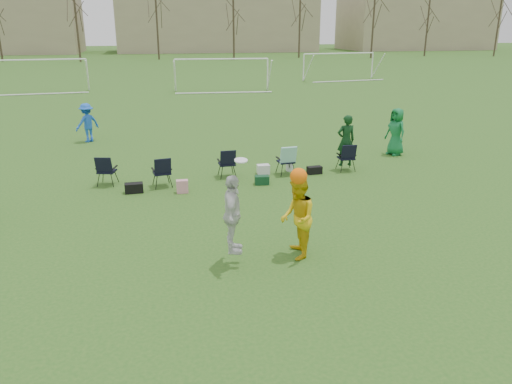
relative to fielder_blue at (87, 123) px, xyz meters
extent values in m
plane|color=#26561B|center=(4.37, -14.84, -0.84)|extent=(260.00, 260.00, 0.00)
imported|color=blue|center=(0.00, 0.00, 0.00)|extent=(1.24, 1.16, 1.68)
imported|color=#136D36|center=(12.11, -4.90, 0.08)|extent=(0.85, 1.05, 1.85)
imported|color=silver|center=(4.29, -13.13, 0.31)|extent=(0.61, 1.05, 1.68)
imported|color=yellow|center=(5.74, -12.99, 0.07)|extent=(0.80, 0.97, 1.82)
sphere|color=orange|center=(5.74, -12.99, 1.01)|extent=(0.36, 0.36, 0.36)
cylinder|color=white|center=(4.48, -13.15, 1.47)|extent=(0.27, 0.27, 0.07)
imported|color=#0D3315|center=(9.39, -6.54, 0.21)|extent=(0.67, 0.45, 1.80)
cube|color=black|center=(2.11, -7.68, -0.69)|extent=(0.56, 0.33, 0.30)
cube|color=pink|center=(3.56, -8.00, -0.64)|extent=(0.35, 0.22, 0.40)
cube|color=#103B1F|center=(6.13, -7.65, -0.70)|extent=(0.48, 0.32, 0.28)
cube|color=silver|center=(6.43, -6.48, -0.68)|extent=(0.42, 0.31, 0.32)
cylinder|color=white|center=(7.42, -6.30, -0.69)|extent=(0.26, 0.26, 0.30)
cube|color=black|center=(8.17, -6.85, -0.71)|extent=(0.52, 0.31, 0.26)
cube|color=black|center=(1.27, -6.67, -0.36)|extent=(0.73, 0.73, 0.96)
cube|color=black|center=(2.98, -7.20, -0.36)|extent=(0.68, 0.68, 0.96)
cube|color=black|center=(5.16, -6.57, -0.36)|extent=(0.63, 0.63, 0.96)
cube|color=black|center=(7.18, -6.68, -0.36)|extent=(0.65, 0.65, 0.96)
cube|color=black|center=(9.39, -6.64, -0.36)|extent=(0.61, 0.61, 0.96)
cylinder|color=white|center=(-1.99, 19.48, 0.36)|extent=(0.12, 0.12, 2.40)
cylinder|color=white|center=(-5.63, 19.16, 1.56)|extent=(7.28, 0.76, 0.12)
cylinder|color=white|center=(4.73, 17.41, 0.36)|extent=(0.12, 0.12, 2.40)
cylinder|color=white|center=(12.01, 16.91, 0.36)|extent=(0.12, 0.12, 2.40)
cylinder|color=white|center=(8.37, 17.16, 1.56)|extent=(7.29, 0.63, 0.12)
cylinder|color=white|center=(16.75, 22.65, 0.36)|extent=(0.12, 0.12, 2.40)
cylinder|color=white|center=(23.98, 23.67, 0.36)|extent=(0.12, 0.12, 2.40)
cylinder|color=white|center=(20.37, 23.16, 1.56)|extent=(7.25, 1.13, 0.12)
cylinder|color=#382B21|center=(-6.63, 53.66, 4.26)|extent=(0.28, 0.28, 10.20)
cylinder|color=#382B21|center=(4.37, 56.66, 4.86)|extent=(0.28, 0.28, 11.40)
cylinder|color=#382B21|center=(15.37, 53.66, 3.66)|extent=(0.28, 0.28, 9.00)
cylinder|color=#382B21|center=(26.37, 56.66, 4.26)|extent=(0.28, 0.28, 10.20)
cylinder|color=#382B21|center=(37.37, 53.66, 4.86)|extent=(0.28, 0.28, 11.40)
cylinder|color=#382B21|center=(48.37, 56.66, 3.66)|extent=(0.28, 0.28, 9.00)
cylinder|color=#382B21|center=(59.37, 53.66, 4.26)|extent=(0.28, 0.28, 10.20)
cube|color=tan|center=(16.37, 81.16, 4.66)|extent=(38.00, 16.00, 11.00)
cube|color=tan|center=(59.37, 81.16, 5.66)|extent=(30.00, 16.00, 13.00)
camera|label=1|loc=(2.80, -22.64, 4.02)|focal=35.00mm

